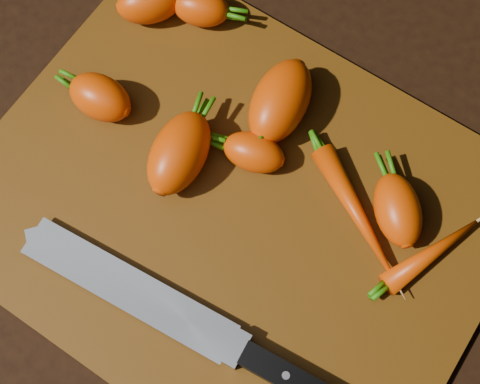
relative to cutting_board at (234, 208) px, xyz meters
The scene contains 12 objects.
ground 0.01m from the cutting_board, ahead, with size 2.00×2.00×0.01m, color black.
cutting_board is the anchor object (origin of this frame).
carrot_0 0.24m from the cutting_board, 145.88° to the left, with size 0.07×0.04×0.04m, color #E74505.
carrot_1 0.17m from the cutting_board, behind, with size 0.07×0.04×0.04m, color #E74505.
carrot_2 0.11m from the cutting_board, 99.25° to the left, with size 0.09×0.05×0.05m, color #E74505.
carrot_3 0.08m from the cutting_board, behind, with size 0.09×0.05×0.05m, color #E74505.
carrot_4 0.06m from the cutting_board, 102.41° to the left, with size 0.06×0.04×0.04m, color #E74505.
carrot_5 0.22m from the cutting_board, 133.20° to the left, with size 0.06×0.04×0.04m, color #E74505.
carrot_6 0.16m from the cutting_board, 29.65° to the left, with size 0.07×0.04×0.04m, color #E74505.
carrot_7 0.19m from the cutting_board, 18.58° to the left, with size 0.11×0.02×0.02m, color #E74505.
carrot_8 0.12m from the cutting_board, 29.13° to the left, with size 0.14×0.02×0.02m, color #E74505.
knife 0.12m from the cutting_board, 96.65° to the right, with size 0.35×0.06×0.02m.
Camera 1 is at (0.12, -0.16, 0.63)m, focal length 50.00 mm.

